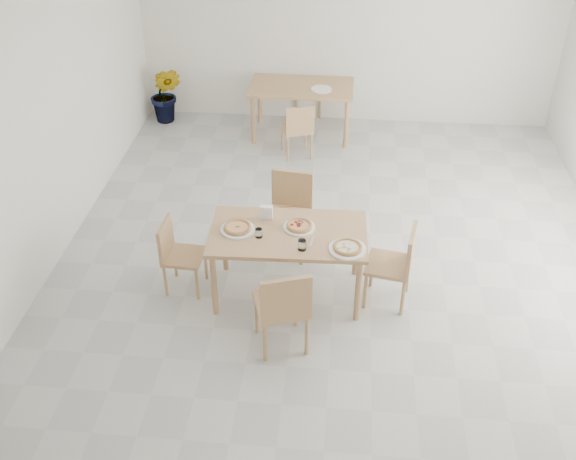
# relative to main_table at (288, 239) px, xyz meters

# --- Properties ---
(main_table) EXTENTS (1.54, 0.91, 0.75)m
(main_table) POSITION_rel_main_table_xyz_m (0.00, 0.00, 0.00)
(main_table) COLOR tan
(main_table) RESTS_ON ground
(chair_south) EXTENTS (0.56, 0.56, 0.90)m
(chair_south) POSITION_rel_main_table_xyz_m (0.04, -0.81, -0.14)
(chair_south) COLOR tan
(chair_south) RESTS_ON ground
(chair_north) EXTENTS (0.50, 0.50, 0.90)m
(chair_north) POSITION_rel_main_table_xyz_m (-0.06, 0.79, -0.14)
(chair_north) COLOR tan
(chair_north) RESTS_ON ground
(chair_west) EXTENTS (0.40, 0.40, 0.78)m
(chair_west) POSITION_rel_main_table_xyz_m (-1.12, -0.00, -0.22)
(chair_west) COLOR tan
(chair_west) RESTS_ON ground
(chair_east) EXTENTS (0.50, 0.50, 0.86)m
(chair_east) POSITION_rel_main_table_xyz_m (1.07, -0.03, -0.17)
(chair_east) COLOR tan
(chair_east) RESTS_ON ground
(plate_margherita) EXTENTS (0.33, 0.33, 0.02)m
(plate_margherita) POSITION_rel_main_table_xyz_m (-0.49, -0.01, 0.09)
(plate_margherita) COLOR white
(plate_margherita) RESTS_ON main_table
(plate_mushroom) EXTENTS (0.35, 0.35, 0.02)m
(plate_mushroom) POSITION_rel_main_table_xyz_m (0.57, -0.24, 0.09)
(plate_mushroom) COLOR white
(plate_mushroom) RESTS_ON main_table
(plate_pepperoni) EXTENTS (0.31, 0.31, 0.02)m
(plate_pepperoni) POSITION_rel_main_table_xyz_m (0.10, 0.08, 0.09)
(plate_pepperoni) COLOR white
(plate_pepperoni) RESTS_ON main_table
(pizza_margherita) EXTENTS (0.32, 0.32, 0.03)m
(pizza_margherita) POSITION_rel_main_table_xyz_m (-0.49, -0.01, 0.11)
(pizza_margherita) COLOR tan
(pizza_margherita) RESTS_ON plate_margherita
(pizza_mushroom) EXTENTS (0.34, 0.34, 0.03)m
(pizza_mushroom) POSITION_rel_main_table_xyz_m (0.57, -0.24, 0.11)
(pizza_mushroom) COLOR tan
(pizza_mushroom) RESTS_ON plate_mushroom
(pizza_pepperoni) EXTENTS (0.31, 0.31, 0.03)m
(pizza_pepperoni) POSITION_rel_main_table_xyz_m (0.10, 0.08, 0.11)
(pizza_pepperoni) COLOR tan
(pizza_pepperoni) RESTS_ON plate_pepperoni
(tumbler_a) EXTENTS (0.08, 0.08, 0.10)m
(tumbler_a) POSITION_rel_main_table_xyz_m (0.16, -0.27, 0.13)
(tumbler_a) COLOR white
(tumbler_a) RESTS_ON main_table
(tumbler_b) EXTENTS (0.07, 0.07, 0.09)m
(tumbler_b) POSITION_rel_main_table_xyz_m (-0.27, -0.11, 0.13)
(tumbler_b) COLOR white
(tumbler_b) RESTS_ON main_table
(napkin_holder) EXTENTS (0.13, 0.07, 0.15)m
(napkin_holder) POSITION_rel_main_table_xyz_m (-0.23, 0.21, 0.15)
(napkin_holder) COLOR silver
(napkin_holder) RESTS_ON main_table
(fork_a) EXTENTS (0.04, 0.17, 0.01)m
(fork_a) POSITION_rel_main_table_xyz_m (0.24, -0.14, 0.08)
(fork_a) COLOR silver
(fork_a) RESTS_ON main_table
(fork_b) EXTENTS (0.03, 0.17, 0.01)m
(fork_b) POSITION_rel_main_table_xyz_m (-0.29, 0.22, 0.08)
(fork_b) COLOR silver
(fork_b) RESTS_ON main_table
(second_table) EXTENTS (1.45, 0.83, 0.75)m
(second_table) POSITION_rel_main_table_xyz_m (-0.15, 3.62, -0.00)
(second_table) COLOR tan
(second_table) RESTS_ON ground
(chair_back_s) EXTENTS (0.48, 0.48, 0.78)m
(chair_back_s) POSITION_rel_main_table_xyz_m (-0.14, 2.91, -0.22)
(chair_back_s) COLOR tan
(chair_back_s) RESTS_ON ground
(chair_back_n) EXTENTS (0.43, 0.43, 0.85)m
(chair_back_n) POSITION_rel_main_table_xyz_m (-0.10, 4.45, -0.18)
(chair_back_n) COLOR tan
(chair_back_n) RESTS_ON ground
(plate_empty) EXTENTS (0.29, 0.29, 0.02)m
(plate_empty) POSITION_rel_main_table_xyz_m (0.13, 3.50, 0.09)
(plate_empty) COLOR white
(plate_empty) RESTS_ON second_table
(potted_plant) EXTENTS (0.52, 0.44, 0.86)m
(potted_plant) POSITION_rel_main_table_xyz_m (-2.19, 3.87, -0.24)
(potted_plant) COLOR #20601C
(potted_plant) RESTS_ON ground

